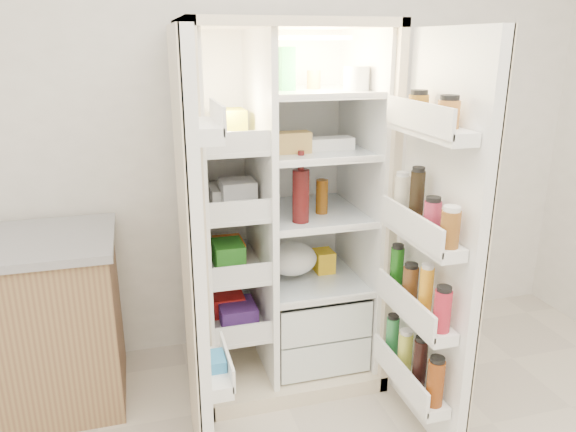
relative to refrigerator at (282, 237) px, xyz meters
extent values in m
cube|color=white|center=(-0.08, 0.35, 0.61)|extent=(4.00, 0.02, 2.70)
cube|color=beige|center=(-0.02, 0.28, 0.16)|extent=(0.92, 0.04, 1.80)
cube|color=beige|center=(-0.46, -0.05, 0.16)|extent=(0.04, 0.70, 1.80)
cube|color=beige|center=(0.42, -0.05, 0.16)|extent=(0.04, 0.70, 1.80)
cube|color=beige|center=(-0.02, -0.05, 1.04)|extent=(0.92, 0.70, 0.04)
cube|color=beige|center=(-0.02, -0.05, -0.70)|extent=(0.92, 0.70, 0.08)
cube|color=white|center=(-0.02, 0.25, 0.18)|extent=(0.84, 0.02, 1.68)
cube|color=white|center=(-0.43, -0.05, 0.18)|extent=(0.02, 0.62, 1.68)
cube|color=white|center=(0.39, -0.05, 0.18)|extent=(0.02, 0.62, 1.68)
cube|color=white|center=(-0.13, -0.05, 0.18)|extent=(0.03, 0.62, 1.68)
cube|color=white|center=(0.14, -0.07, -0.56)|extent=(0.47, 0.52, 0.19)
cube|color=white|center=(0.14, -0.07, -0.36)|extent=(0.47, 0.52, 0.19)
cube|color=#FFD18C|center=(0.14, 0.00, 0.98)|extent=(0.30, 0.30, 0.02)
cube|color=silver|center=(-0.28, -0.05, -0.39)|extent=(0.28, 0.58, 0.02)
cube|color=silver|center=(-0.28, -0.05, -0.09)|extent=(0.28, 0.58, 0.02)
cube|color=silver|center=(-0.28, -0.05, 0.21)|extent=(0.28, 0.58, 0.02)
cube|color=silver|center=(-0.28, -0.05, 0.51)|extent=(0.28, 0.58, 0.02)
cube|color=white|center=(0.14, -0.05, -0.22)|extent=(0.49, 0.58, 0.01)
cube|color=white|center=(0.14, -0.05, 0.14)|extent=(0.49, 0.58, 0.01)
cube|color=white|center=(0.14, -0.05, 0.46)|extent=(0.49, 0.58, 0.02)
cube|color=white|center=(0.14, -0.05, 0.74)|extent=(0.49, 0.58, 0.02)
cube|color=red|center=(-0.28, -0.05, -0.33)|extent=(0.16, 0.20, 0.10)
cube|color=#2F8B26|center=(-0.28, -0.05, -0.02)|extent=(0.14, 0.18, 0.12)
cube|color=white|center=(-0.28, -0.05, 0.25)|extent=(0.20, 0.22, 0.07)
cube|color=yellow|center=(-0.28, -0.05, 0.59)|extent=(0.15, 0.16, 0.14)
cube|color=#572C85|center=(-0.28, -0.05, -0.34)|extent=(0.18, 0.20, 0.09)
cube|color=orange|center=(-0.28, -0.05, -0.03)|extent=(0.14, 0.18, 0.10)
cube|color=silver|center=(-0.28, -0.05, 0.28)|extent=(0.16, 0.16, 0.12)
sphere|color=orange|center=(0.01, -0.15, -0.62)|extent=(0.07, 0.07, 0.07)
sphere|color=orange|center=(0.10, -0.11, -0.62)|extent=(0.07, 0.07, 0.07)
sphere|color=orange|center=(0.20, -0.15, -0.62)|extent=(0.07, 0.07, 0.07)
sphere|color=orange|center=(0.06, -0.01, -0.62)|extent=(0.07, 0.07, 0.07)
ellipsoid|color=#487A28|center=(0.14, -0.05, -0.34)|extent=(0.26, 0.24, 0.11)
cylinder|color=#4C1010|center=(0.04, -0.20, 0.27)|extent=(0.08, 0.08, 0.25)
cylinder|color=brown|center=(0.18, -0.10, 0.23)|extent=(0.06, 0.06, 0.17)
cube|color=green|center=(0.01, -0.06, 0.84)|extent=(0.07, 0.07, 0.19)
cylinder|color=silver|center=(0.32, -0.14, 0.80)|extent=(0.12, 0.12, 0.11)
cylinder|color=#A86E26|center=(0.16, -0.01, 0.79)|extent=(0.07, 0.07, 0.09)
cube|color=white|center=(0.21, -0.10, 0.49)|extent=(0.23, 0.09, 0.06)
cube|color=tan|center=(0.02, -0.13, 0.51)|extent=(0.16, 0.09, 0.10)
ellipsoid|color=silver|center=(0.03, -0.07, -0.13)|extent=(0.26, 0.23, 0.16)
cube|color=yellow|center=(0.23, -0.01, -0.16)|extent=(0.10, 0.12, 0.12)
cube|color=white|center=(-0.52, -0.60, 0.16)|extent=(0.05, 0.40, 1.72)
cube|color=beige|center=(-0.54, -0.60, 0.16)|extent=(0.01, 0.40, 1.72)
cube|color=white|center=(-0.45, -0.60, -0.34)|extent=(0.09, 0.32, 0.06)
cube|color=white|center=(-0.45, -0.60, 0.66)|extent=(0.09, 0.32, 0.06)
cube|color=#338CCC|center=(-0.45, -0.60, -0.31)|extent=(0.07, 0.12, 0.10)
cube|color=white|center=(0.48, -0.69, 0.16)|extent=(0.05, 0.58, 1.72)
cube|color=beige|center=(0.51, -0.69, 0.16)|extent=(0.01, 0.58, 1.72)
cube|color=white|center=(0.40, -0.69, -0.48)|extent=(0.11, 0.50, 0.05)
cube|color=white|center=(0.40, -0.69, -0.14)|extent=(0.11, 0.50, 0.05)
cube|color=white|center=(0.40, -0.69, 0.21)|extent=(0.11, 0.50, 0.05)
cube|color=white|center=(0.40, -0.69, 0.64)|extent=(0.11, 0.50, 0.05)
cylinder|color=#76320D|center=(0.40, -0.89, -0.36)|extent=(0.07, 0.07, 0.20)
cylinder|color=black|center=(0.40, -0.76, -0.35)|extent=(0.06, 0.06, 0.22)
cylinder|color=#C5CE44|center=(0.40, -0.63, -0.37)|extent=(0.06, 0.06, 0.18)
cylinder|color=#2A8041|center=(0.40, -0.50, -0.36)|extent=(0.06, 0.06, 0.19)
cylinder|color=#A81C2E|center=(0.40, -0.89, -0.03)|extent=(0.07, 0.07, 0.17)
cylinder|color=orange|center=(0.40, -0.76, -0.01)|extent=(0.06, 0.06, 0.21)
cylinder|color=brown|center=(0.40, -0.63, -0.04)|extent=(0.07, 0.07, 0.16)
cylinder|color=#195B14|center=(0.40, -0.50, -0.02)|extent=(0.06, 0.06, 0.20)
cylinder|color=brown|center=(0.40, -0.89, 0.30)|extent=(0.07, 0.07, 0.14)
cylinder|color=#A22943|center=(0.40, -0.76, 0.30)|extent=(0.07, 0.07, 0.14)
cylinder|color=black|center=(0.40, -0.63, 0.35)|extent=(0.06, 0.06, 0.23)
cylinder|color=beige|center=(0.40, -0.50, 0.32)|extent=(0.06, 0.06, 0.18)
cylinder|color=#A76729|center=(0.40, -0.81, 0.71)|extent=(0.08, 0.08, 0.10)
cylinder|color=#8E6019|center=(0.40, -0.59, 0.71)|extent=(0.08, 0.08, 0.10)
camera|label=1|loc=(-0.69, -2.55, 0.96)|focal=34.00mm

